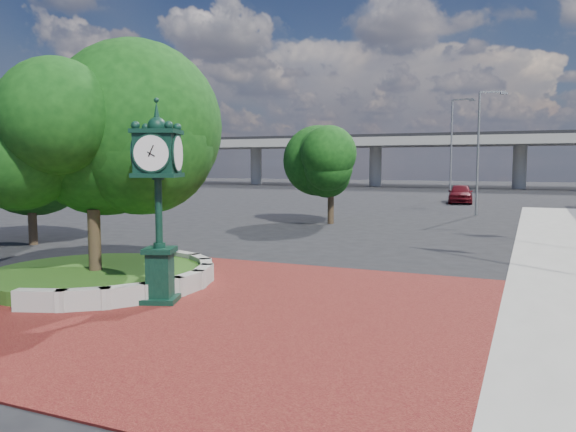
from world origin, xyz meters
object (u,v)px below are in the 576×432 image
Objects in this scene: post_clock at (158,194)px; street_lamp_near at (481,143)px; parked_car at (460,194)px; street_lamp_far at (454,141)px.

street_lamp_near is (5.27, 27.96, 2.05)m from post_clock.
street_lamp_near reaches higher than post_clock.
parked_car is at bearing 102.40° from street_lamp_near.
post_clock is 1.01× the size of parked_car.
post_clock is 0.61× the size of street_lamp_near.
parked_car is (2.77, 39.33, -1.91)m from post_clock.
post_clock reaches higher than parked_car.
post_clock is 39.48m from parked_car.
parked_car is at bearing -73.07° from street_lamp_far.
street_lamp_far reaches higher than parked_car.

